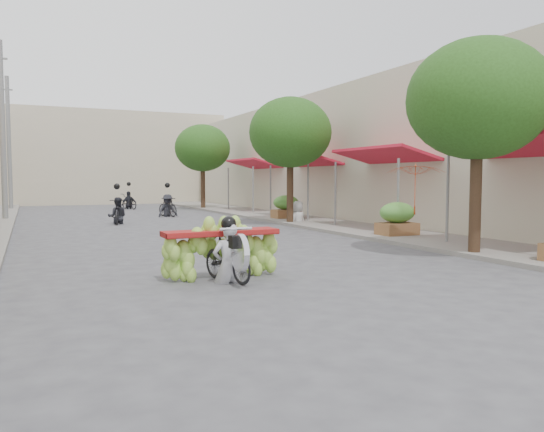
{
  "coord_description": "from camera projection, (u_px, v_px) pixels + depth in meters",
  "views": [
    {
      "loc": [
        -4.44,
        -5.58,
        1.89
      ],
      "look_at": [
        0.3,
        4.71,
        1.1
      ],
      "focal_mm": 35.0,
      "sensor_mm": 36.0,
      "label": 1
    }
  ],
  "objects": [
    {
      "name": "far_building",
      "position": [
        90.0,
        158.0,
        41.23
      ],
      "size": [
        20.0,
        6.0,
        7.0
      ],
      "primitive_type": "cube",
      "color": "#BEB196",
      "rests_on": "ground"
    },
    {
      "name": "pedestrian",
      "position": [
        298.0,
        201.0,
        22.2
      ],
      "size": [
        0.98,
        0.81,
        1.72
      ],
      "rotation": [
        0.0,
        0.0,
        3.58
      ],
      "color": "silver",
      "rests_on": "ground"
    },
    {
      "name": "banana_motorbike",
      "position": [
        224.0,
        244.0,
        9.86
      ],
      "size": [
        2.2,
        1.75,
        2.03
      ],
      "color": "black",
      "rests_on": "ground"
    },
    {
      "name": "produce_crate_mid",
      "position": [
        397.0,
        216.0,
        16.83
      ],
      "size": [
        1.2,
        0.88,
        1.16
      ],
      "color": "brown",
      "rests_on": "ground"
    },
    {
      "name": "sidewalk_right",
      "position": [
        312.0,
        220.0,
        23.55
      ],
      "size": [
        4.0,
        60.0,
        0.12
      ],
      "primitive_type": "cube",
      "color": "gray",
      "rests_on": "ground"
    },
    {
      "name": "bg_motorbike_a",
      "position": [
        117.0,
        207.0,
        22.27
      ],
      "size": [
        1.0,
        1.88,
        1.95
      ],
      "color": "black",
      "rests_on": "ground"
    },
    {
      "name": "bg_motorbike_c",
      "position": [
        129.0,
        197.0,
        33.22
      ],
      "size": [
        1.11,
        1.83,
        1.95
      ],
      "color": "black",
      "rests_on": "ground"
    },
    {
      "name": "utility_pole_far",
      "position": [
        2.0,
        131.0,
        23.53
      ],
      "size": [
        0.6,
        0.24,
        8.0
      ],
      "color": "slate",
      "rests_on": "ground"
    },
    {
      "name": "produce_crate_far",
      "position": [
        286.0,
        205.0,
        24.08
      ],
      "size": [
        1.2,
        0.88,
        1.16
      ],
      "color": "brown",
      "rests_on": "ground"
    },
    {
      "name": "street_tree_mid",
      "position": [
        290.0,
        133.0,
        21.72
      ],
      "size": [
        3.4,
        3.4,
        5.25
      ],
      "color": "#3A2719",
      "rests_on": "ground"
    },
    {
      "name": "bg_motorbike_b",
      "position": [
        168.0,
        200.0,
        26.56
      ],
      "size": [
        1.17,
        1.76,
        1.95
      ],
      "color": "black",
      "rests_on": "ground"
    },
    {
      "name": "shophouse_row_right",
      "position": [
        417.0,
        155.0,
        24.52
      ],
      "size": [
        9.77,
        40.0,
        6.0
      ],
      "color": "beige",
      "rests_on": "ground"
    },
    {
      "name": "street_tree_far",
      "position": [
        203.0,
        148.0,
        32.59
      ],
      "size": [
        3.4,
        3.4,
        5.25
      ],
      "color": "#3A2719",
      "rests_on": "ground"
    },
    {
      "name": "ground",
      "position": [
        400.0,
        322.0,
        7.04
      ],
      "size": [
        120.0,
        120.0,
        0.0
      ],
      "primitive_type": "plane",
      "color": "#504F54",
      "rests_on": "ground"
    },
    {
      "name": "market_umbrella",
      "position": [
        416.0,
        163.0,
        15.78
      ],
      "size": [
        2.19,
        2.19,
        1.56
      ],
      "rotation": [
        0.0,
        0.0,
        -0.34
      ],
      "color": "#BA4118",
      "rests_on": "ground"
    },
    {
      "name": "utility_pole_back",
      "position": [
        9.0,
        143.0,
        31.69
      ],
      "size": [
        0.6,
        0.24,
        8.0
      ],
      "color": "slate",
      "rests_on": "ground"
    },
    {
      "name": "street_tree_near",
      "position": [
        478.0,
        100.0,
        12.66
      ],
      "size": [
        3.4,
        3.4,
        5.25
      ],
      "color": "#3A2719",
      "rests_on": "ground"
    }
  ]
}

